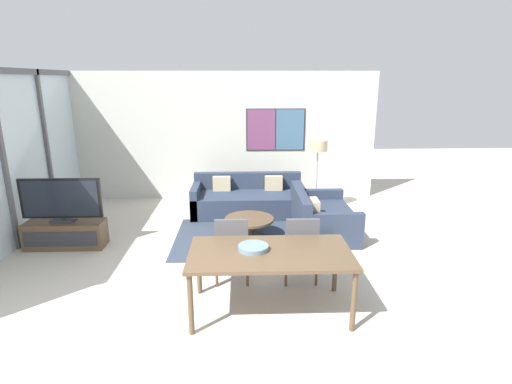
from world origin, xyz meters
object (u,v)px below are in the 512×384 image
(tv_console, at_px, (66,234))
(sofa_main, at_px, (248,200))
(coffee_table, at_px, (249,223))
(dining_chair_centre, at_px, (301,246))
(fruit_bowl, at_px, (253,247))
(floor_lamp, at_px, (318,151))
(dining_table, at_px, (270,257))
(sofa_side, at_px, (319,219))
(television, at_px, (61,200))
(dining_chair_left, at_px, (232,247))

(tv_console, relative_size, sofa_main, 0.56)
(coffee_table, relative_size, dining_chair_centre, 0.90)
(fruit_bowl, xyz_separation_m, floor_lamp, (1.39, 3.58, 0.48))
(tv_console, height_order, dining_table, dining_table)
(sofa_side, distance_m, dining_table, 2.67)
(coffee_table, bearing_deg, dining_table, -85.02)
(television, bearing_deg, sofa_main, 29.14)
(sofa_main, distance_m, dining_chair_left, 2.94)
(tv_console, height_order, dining_chair_centre, dining_chair_centre)
(tv_console, distance_m, dining_chair_centre, 3.85)
(floor_lamp, bearing_deg, sofa_main, -179.48)
(dining_chair_centre, bearing_deg, sofa_side, 71.50)
(dining_table, distance_m, fruit_bowl, 0.22)
(dining_table, relative_size, dining_chair_left, 1.98)
(dining_table, height_order, dining_chair_centre, dining_chair_centre)
(fruit_bowl, relative_size, floor_lamp, 0.24)
(television, height_order, coffee_table, television)
(sofa_side, distance_m, dining_chair_centre, 1.86)
(coffee_table, bearing_deg, tv_console, -174.43)
(dining_chair_centre, bearing_deg, dining_chair_left, 179.16)
(sofa_side, bearing_deg, dining_chair_centre, 161.50)
(television, xyz_separation_m, sofa_side, (4.20, 0.47, -0.53))
(dining_chair_centre, xyz_separation_m, floor_lamp, (0.74, 2.95, 0.76))
(coffee_table, bearing_deg, dining_chair_left, -99.36)
(sofa_main, relative_size, coffee_table, 2.65)
(dining_chair_centre, height_order, fruit_bowl, dining_chair_centre)
(coffee_table, bearing_deg, sofa_main, 90.00)
(dining_chair_left, distance_m, floor_lamp, 3.45)
(sofa_side, xyz_separation_m, dining_chair_centre, (-0.58, -1.75, 0.25))
(dining_table, height_order, fruit_bowl, fruit_bowl)
(fruit_bowl, bearing_deg, coffee_table, 90.15)
(fruit_bowl, distance_m, floor_lamp, 3.87)
(television, distance_m, sofa_side, 4.26)
(coffee_table, xyz_separation_m, fruit_bowl, (0.01, -2.20, 0.51))
(dining_chair_left, bearing_deg, tv_console, 155.01)
(sofa_main, height_order, dining_chair_left, dining_chair_left)
(tv_console, bearing_deg, television, 90.00)
(television, bearing_deg, dining_table, -31.79)
(sofa_main, bearing_deg, dining_chair_centre, -77.54)
(sofa_side, height_order, dining_table, sofa_side)
(coffee_table, xyz_separation_m, floor_lamp, (1.39, 1.38, 1.00))
(television, relative_size, dining_table, 0.68)
(dining_table, relative_size, dining_chair_centre, 1.98)
(sofa_side, relative_size, fruit_bowl, 4.43)
(coffee_table, distance_m, dining_table, 2.30)
(sofa_side, bearing_deg, dining_chair_left, 139.33)
(sofa_side, xyz_separation_m, dining_table, (-1.04, -2.43, 0.42))
(dining_table, bearing_deg, fruit_bowl, 164.26)
(tv_console, bearing_deg, fruit_bowl, -32.67)
(tv_console, xyz_separation_m, dining_chair_left, (2.71, -1.26, 0.29))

